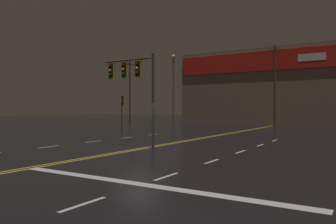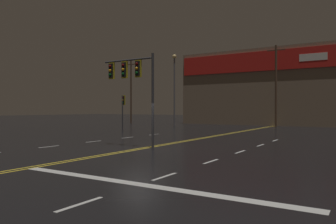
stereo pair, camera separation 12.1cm
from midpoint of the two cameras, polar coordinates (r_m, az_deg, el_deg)
The scene contains 7 objects.
ground_plane at distance 17.96m, azimuth -5.33°, elevation -6.46°, with size 200.00×200.00×0.00m, color black.
road_markings at distance 16.35m, azimuth -5.27°, elevation -7.13°, with size 15.17×60.00×0.01m.
traffic_signal_median at distance 19.06m, azimuth -6.65°, elevation 6.30°, with size 3.55×0.36×5.27m.
traffic_signal_corner_northwest at distance 33.70m, azimuth -8.06°, elevation 1.28°, with size 0.42×0.36×3.61m.
streetlight_far_right at distance 44.47m, azimuth 0.86°, elevation 5.56°, with size 0.56×0.56×9.61m.
building_backdrop at distance 49.90m, azimuth 19.05°, elevation 3.95°, with size 27.15×10.23×10.42m.
utility_pole_row at distance 42.35m, azimuth 18.57°, elevation 4.72°, with size 46.69×0.26×10.78m.
Camera 1 is at (10.61, -14.32, 2.16)m, focal length 35.00 mm.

